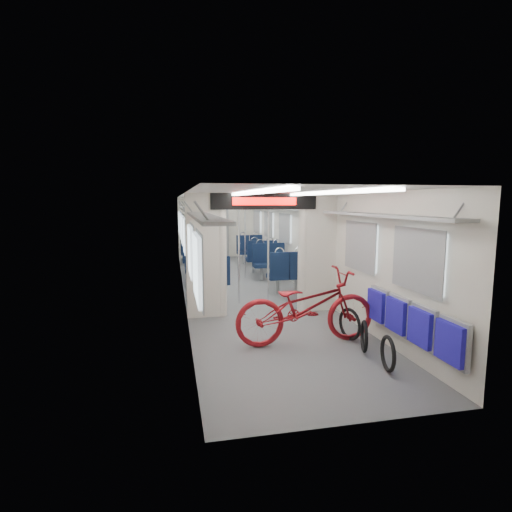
{
  "coord_description": "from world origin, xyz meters",
  "views": [
    {
      "loc": [
        -1.69,
        -9.34,
        2.15
      ],
      "look_at": [
        -0.04,
        -1.52,
        1.05
      ],
      "focal_mm": 28.0,
      "sensor_mm": 36.0,
      "label": 1
    }
  ],
  "objects_px": {
    "bicycle": "(306,307)",
    "stanchion_far_right": "(245,238)",
    "seat_bay_near_left": "(205,270)",
    "bike_hoop_c": "(350,326)",
    "seat_bay_far_left": "(197,251)",
    "stanchion_near_left": "(239,250)",
    "seat_bay_far_right": "(255,251)",
    "bike_hoop_a": "(388,355)",
    "stanchion_near_right": "(268,249)",
    "flip_bench": "(409,321)",
    "seat_bay_near_right": "(278,265)",
    "stanchion_far_left": "(220,237)",
    "bike_hoop_b": "(364,338)"
  },
  "relations": [
    {
      "from": "bicycle",
      "to": "stanchion_far_right",
      "type": "bearing_deg",
      "value": -1.02
    },
    {
      "from": "seat_bay_near_left",
      "to": "stanchion_far_right",
      "type": "xyz_separation_m",
      "value": [
        1.23,
        1.48,
        0.61
      ]
    },
    {
      "from": "bike_hoop_c",
      "to": "seat_bay_far_left",
      "type": "xyz_separation_m",
      "value": [
        -1.92,
        7.21,
        0.33
      ]
    },
    {
      "from": "bike_hoop_c",
      "to": "stanchion_near_left",
      "type": "height_order",
      "value": "stanchion_near_left"
    },
    {
      "from": "seat_bay_near_left",
      "to": "seat_bay_far_right",
      "type": "xyz_separation_m",
      "value": [
        1.87,
        3.13,
        0.0
      ]
    },
    {
      "from": "bike_hoop_a",
      "to": "stanchion_near_right",
      "type": "distance_m",
      "value": 3.96
    },
    {
      "from": "seat_bay_far_left",
      "to": "stanchion_far_right",
      "type": "xyz_separation_m",
      "value": [
        1.23,
        -1.91,
        0.59
      ]
    },
    {
      "from": "seat_bay_far_left",
      "to": "stanchion_near_right",
      "type": "relative_size",
      "value": 0.97
    },
    {
      "from": "bike_hoop_a",
      "to": "seat_bay_far_left",
      "type": "xyz_separation_m",
      "value": [
        -1.89,
        8.39,
        0.35
      ]
    },
    {
      "from": "flip_bench",
      "to": "bicycle",
      "type": "bearing_deg",
      "value": 137.39
    },
    {
      "from": "stanchion_near_left",
      "to": "seat_bay_near_right",
      "type": "bearing_deg",
      "value": 51.1
    },
    {
      "from": "stanchion_near_right",
      "to": "stanchion_far_right",
      "type": "distance_m",
      "value": 2.69
    },
    {
      "from": "seat_bay_far_left",
      "to": "seat_bay_far_right",
      "type": "relative_size",
      "value": 1.08
    },
    {
      "from": "seat_bay_far_right",
      "to": "seat_bay_far_left",
      "type": "bearing_deg",
      "value": 172.19
    },
    {
      "from": "bicycle",
      "to": "stanchion_near_left",
      "type": "distance_m",
      "value": 2.7
    },
    {
      "from": "stanchion_near_left",
      "to": "stanchion_far_left",
      "type": "distance_m",
      "value": 2.96
    },
    {
      "from": "stanchion_near_left",
      "to": "stanchion_far_left",
      "type": "xyz_separation_m",
      "value": [
        -0.05,
        2.96,
        0.0
      ]
    },
    {
      "from": "stanchion_near_left",
      "to": "stanchion_near_right",
      "type": "bearing_deg",
      "value": 3.19
    },
    {
      "from": "seat_bay_far_left",
      "to": "stanchion_far_right",
      "type": "relative_size",
      "value": 0.97
    },
    {
      "from": "bike_hoop_c",
      "to": "stanchion_near_left",
      "type": "relative_size",
      "value": 0.22
    },
    {
      "from": "bike_hoop_b",
      "to": "seat_bay_near_right",
      "type": "relative_size",
      "value": 0.22
    },
    {
      "from": "flip_bench",
      "to": "seat_bay_far_left",
      "type": "bearing_deg",
      "value": 105.59
    },
    {
      "from": "bike_hoop_b",
      "to": "stanchion_near_left",
      "type": "distance_m",
      "value": 3.48
    },
    {
      "from": "bicycle",
      "to": "flip_bench",
      "type": "height_order",
      "value": "bicycle"
    },
    {
      "from": "seat_bay_near_right",
      "to": "stanchion_far_right",
      "type": "xyz_separation_m",
      "value": [
        -0.64,
        1.15,
        0.6
      ]
    },
    {
      "from": "seat_bay_near_right",
      "to": "stanchion_near_left",
      "type": "distance_m",
      "value": 2.1
    },
    {
      "from": "seat_bay_near_left",
      "to": "stanchion_near_left",
      "type": "xyz_separation_m",
      "value": [
        0.6,
        -1.24,
        0.61
      ]
    },
    {
      "from": "bike_hoop_c",
      "to": "seat_bay_far_right",
      "type": "height_order",
      "value": "seat_bay_far_right"
    },
    {
      "from": "bike_hoop_a",
      "to": "seat_bay_far_right",
      "type": "xyz_separation_m",
      "value": [
        -0.02,
        8.13,
        0.33
      ]
    },
    {
      "from": "seat_bay_near_right",
      "to": "seat_bay_far_left",
      "type": "height_order",
      "value": "seat_bay_far_left"
    },
    {
      "from": "bike_hoop_b",
      "to": "bike_hoop_c",
      "type": "relative_size",
      "value": 0.91
    },
    {
      "from": "flip_bench",
      "to": "stanchion_near_left",
      "type": "height_order",
      "value": "stanchion_near_left"
    },
    {
      "from": "bike_hoop_c",
      "to": "flip_bench",
      "type": "bearing_deg",
      "value": -69.52
    },
    {
      "from": "bike_hoop_a",
      "to": "stanchion_far_left",
      "type": "height_order",
      "value": "stanchion_far_left"
    },
    {
      "from": "seat_bay_far_right",
      "to": "stanchion_far_left",
      "type": "xyz_separation_m",
      "value": [
        -1.32,
        -1.41,
        0.61
      ]
    },
    {
      "from": "seat_bay_near_left",
      "to": "stanchion_near_left",
      "type": "height_order",
      "value": "stanchion_near_left"
    },
    {
      "from": "seat_bay_near_left",
      "to": "stanchion_near_left",
      "type": "bearing_deg",
      "value": -64.1
    },
    {
      "from": "seat_bay_far_right",
      "to": "stanchion_near_left",
      "type": "xyz_separation_m",
      "value": [
        -1.27,
        -4.37,
        0.61
      ]
    },
    {
      "from": "bike_hoop_a",
      "to": "stanchion_far_right",
      "type": "xyz_separation_m",
      "value": [
        -0.66,
        6.48,
        0.94
      ]
    },
    {
      "from": "stanchion_far_left",
      "to": "stanchion_near_left",
      "type": "bearing_deg",
      "value": -88.96
    },
    {
      "from": "bike_hoop_a",
      "to": "seat_bay_near_left",
      "type": "distance_m",
      "value": 5.36
    },
    {
      "from": "stanchion_far_right",
      "to": "bike_hoop_c",
      "type": "bearing_deg",
      "value": -82.64
    },
    {
      "from": "bike_hoop_b",
      "to": "bike_hoop_a",
      "type": "bearing_deg",
      "value": -91.25
    },
    {
      "from": "seat_bay_far_left",
      "to": "stanchion_near_right",
      "type": "distance_m",
      "value": 4.79
    },
    {
      "from": "bike_hoop_a",
      "to": "stanchion_far_right",
      "type": "height_order",
      "value": "stanchion_far_right"
    },
    {
      "from": "bicycle",
      "to": "stanchion_far_left",
      "type": "distance_m",
      "value": 5.6
    },
    {
      "from": "stanchion_near_right",
      "to": "stanchion_far_left",
      "type": "bearing_deg",
      "value": 103.33
    },
    {
      "from": "bike_hoop_c",
      "to": "stanchion_far_left",
      "type": "height_order",
      "value": "stanchion_far_left"
    },
    {
      "from": "bicycle",
      "to": "stanchion_near_right",
      "type": "bearing_deg",
      "value": -1.68
    },
    {
      "from": "stanchion_near_left",
      "to": "stanchion_near_right",
      "type": "height_order",
      "value": "same"
    }
  ]
}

